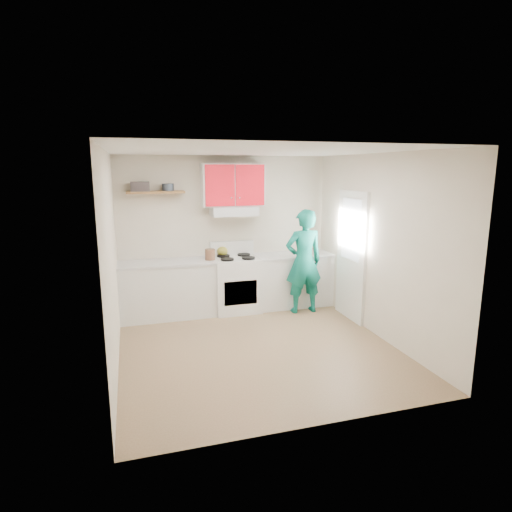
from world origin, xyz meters
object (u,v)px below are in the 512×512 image
object	(u,v)px
tin	(168,187)
kettle	(222,251)
stove	(236,284)
person	(304,261)
crock	(210,255)

from	to	relation	value
tin	kettle	size ratio (longest dim) A/B	0.99
stove	person	size ratio (longest dim) A/B	0.53
tin	crock	bearing A→B (deg)	-21.94
stove	crock	xyz separation A→B (m)	(-0.44, -0.04, 0.54)
kettle	person	bearing A→B (deg)	-6.17
stove	crock	world-z (taller)	crock
crock	person	world-z (taller)	person
crock	person	size ratio (longest dim) A/B	0.11
stove	crock	size ratio (longest dim) A/B	4.61
kettle	person	size ratio (longest dim) A/B	0.11
tin	crock	distance (m)	1.28
kettle	crock	bearing A→B (deg)	-114.01
tin	crock	world-z (taller)	tin
crock	tin	bearing A→B (deg)	158.06
tin	person	world-z (taller)	tin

